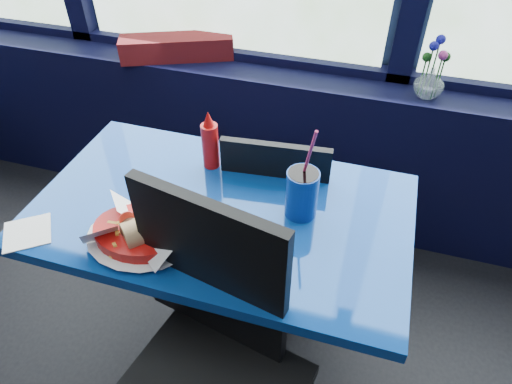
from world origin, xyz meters
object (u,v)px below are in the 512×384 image
at_px(planter_box, 177,47).
at_px(food_basket, 141,232).
at_px(flower_vase, 430,79).
at_px(soda_cup, 302,193).
at_px(chair_near_front, 208,354).
at_px(chair_near_back, 283,206).
at_px(near_table, 223,246).
at_px(ketchup_bottle, 210,142).

relative_size(planter_box, food_basket, 1.48).
distance_m(planter_box, food_basket, 1.13).
relative_size(flower_vase, soda_cup, 0.75).
height_order(chair_near_front, soda_cup, soda_cup).
distance_m(chair_near_back, flower_vase, 0.78).
distance_m(chair_near_front, chair_near_back, 0.74).
xyz_separation_m(chair_near_front, food_basket, (-0.28, 0.21, 0.19)).
height_order(food_basket, soda_cup, soda_cup).
bearing_deg(chair_near_back, soda_cup, 107.32).
bearing_deg(chair_near_back, food_basket, 54.12).
xyz_separation_m(near_table, chair_near_back, (0.13, 0.32, -0.06)).
xyz_separation_m(ketchup_bottle, soda_cup, (0.36, -0.15, -0.01)).
relative_size(near_table, food_basket, 3.41).
height_order(chair_near_front, food_basket, chair_near_front).
bearing_deg(planter_box, flower_vase, -24.96).
bearing_deg(ketchup_bottle, chair_near_back, 27.12).
bearing_deg(chair_near_front, food_basket, 155.02).
relative_size(chair_near_back, flower_vase, 3.46).
bearing_deg(food_basket, planter_box, 87.24).
height_order(chair_near_front, flower_vase, flower_vase).
relative_size(flower_vase, ketchup_bottle, 1.15).
xyz_separation_m(flower_vase, soda_cup, (-0.35, -0.78, -0.04)).
xyz_separation_m(planter_box, soda_cup, (0.78, -0.81, -0.02)).
bearing_deg(chair_near_back, planter_box, -44.89).
bearing_deg(chair_near_back, ketchup_bottle, 21.40).
distance_m(chair_near_front, ketchup_bottle, 0.69).
xyz_separation_m(near_table, flower_vase, (0.60, 0.83, 0.31)).
relative_size(flower_vase, food_basket, 0.72).
distance_m(food_basket, ketchup_bottle, 0.41).
height_order(planter_box, soda_cup, soda_cup).
bearing_deg(flower_vase, near_table, -125.94).
bearing_deg(near_table, flower_vase, 54.06).
relative_size(chair_near_front, chair_near_back, 1.19).
height_order(chair_near_front, chair_near_back, chair_near_front).
bearing_deg(food_basket, chair_near_front, -58.14).
relative_size(chair_near_back, ketchup_bottle, 3.99).
relative_size(planter_box, flower_vase, 2.05).
bearing_deg(flower_vase, soda_cup, -114.45).
height_order(chair_near_front, planter_box, chair_near_front).
distance_m(chair_near_front, food_basket, 0.39).
bearing_deg(food_basket, flower_vase, 31.77).
bearing_deg(chair_near_front, chair_near_back, 99.56).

